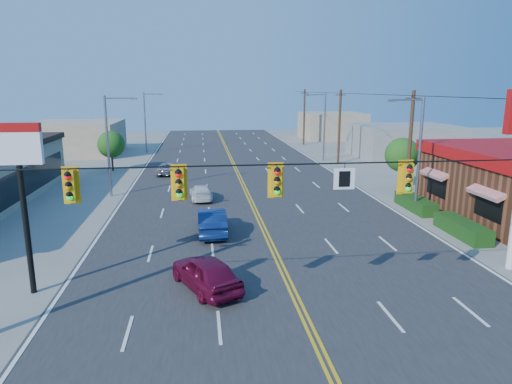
{
  "coord_description": "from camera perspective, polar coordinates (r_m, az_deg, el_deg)",
  "views": [
    {
      "loc": [
        -3.77,
        -15.1,
        8.53
      ],
      "look_at": [
        -0.36,
        12.46,
        2.2
      ],
      "focal_mm": 32.0,
      "sensor_mm": 36.0,
      "label": 1
    }
  ],
  "objects": [
    {
      "name": "tree_west",
      "position": [
        50.29,
        -17.66,
        5.69
      ],
      "size": [
        2.8,
        2.8,
        4.2
      ],
      "color": "#47301E",
      "rests_on": "ground"
    },
    {
      "name": "signal_span",
      "position": [
        15.96,
        6.37,
        -0.45
      ],
      "size": [
        24.32,
        0.34,
        9.0
      ],
      "color": "#47301E",
      "rests_on": "ground"
    },
    {
      "name": "streetlight_sw",
      "position": [
        37.98,
        -17.77,
        6.16
      ],
      "size": [
        2.55,
        0.25,
        8.0
      ],
      "color": "gray",
      "rests_on": "ground"
    },
    {
      "name": "road",
      "position": [
        36.31,
        -0.89,
        -0.7
      ],
      "size": [
        20.0,
        120.0,
        0.06
      ],
      "primitive_type": "cube",
      "color": "#2D2D30",
      "rests_on": "ground"
    },
    {
      "name": "tree_kfc_rear",
      "position": [
        41.31,
        17.8,
        4.44
      ],
      "size": [
        2.94,
        2.94,
        4.41
      ],
      "color": "#47301E",
      "rests_on": "ground"
    },
    {
      "name": "car_white",
      "position": [
        35.77,
        -6.89,
        -0.11
      ],
      "size": [
        1.86,
        4.03,
        1.14
      ],
      "primitive_type": "imported",
      "rotation": [
        0.0,
        0.0,
        3.21
      ],
      "color": "silver",
      "rests_on": "ground"
    },
    {
      "name": "pizza_hut_sign",
      "position": [
        20.7,
        -27.4,
        2.08
      ],
      "size": [
        1.9,
        0.3,
        6.85
      ],
      "color": "black",
      "rests_on": "ground"
    },
    {
      "name": "car_blue",
      "position": [
        27.34,
        -5.55,
        -3.73
      ],
      "size": [
        1.71,
        4.67,
        1.53
      ],
      "primitive_type": "imported",
      "rotation": [
        0.0,
        0.0,
        3.16
      ],
      "color": "navy",
      "rests_on": "ground"
    },
    {
      "name": "utility_pole_near",
      "position": [
        37.01,
        18.66,
        5.45
      ],
      "size": [
        0.28,
        0.28,
        8.4
      ],
      "primitive_type": "cylinder",
      "color": "#47301E",
      "rests_on": "ground"
    },
    {
      "name": "bld_east_far",
      "position": [
        80.64,
        9.48,
        8.17
      ],
      "size": [
        10.0,
        10.0,
        4.4
      ],
      "primitive_type": "cube",
      "color": "tan",
      "rests_on": "ground"
    },
    {
      "name": "ground",
      "position": [
        17.75,
        6.36,
        -15.97
      ],
      "size": [
        160.0,
        160.0,
        0.0
      ],
      "primitive_type": "plane",
      "color": "gray",
      "rests_on": "ground"
    },
    {
      "name": "streetlight_nw",
      "position": [
        63.62,
        -13.53,
        8.87
      ],
      "size": [
        2.55,
        0.25,
        8.0
      ],
      "color": "gray",
      "rests_on": "ground"
    },
    {
      "name": "utility_pole_mid",
      "position": [
        53.72,
        10.38,
        8.01
      ],
      "size": [
        0.28,
        0.28,
        8.4
      ],
      "primitive_type": "cylinder",
      "color": "#47301E",
      "rests_on": "ground"
    },
    {
      "name": "streetlight_se",
      "position": [
        32.79,
        19.47,
        5.07
      ],
      "size": [
        2.55,
        0.25,
        8.0
      ],
      "color": "gray",
      "rests_on": "ground"
    },
    {
      "name": "car_magenta",
      "position": [
        20.04,
        -6.28,
        -10.14
      ],
      "size": [
        3.39,
        4.66,
        1.47
      ],
      "primitive_type": "imported",
      "rotation": [
        0.0,
        0.0,
        3.57
      ],
      "color": "maroon",
      "rests_on": "ground"
    },
    {
      "name": "car_silver",
      "position": [
        46.88,
        -10.94,
        2.86
      ],
      "size": [
        2.15,
        4.37,
        1.19
      ],
      "primitive_type": "imported",
      "rotation": [
        0.0,
        0.0,
        3.1
      ],
      "color": "#AEADB3",
      "rests_on": "ground"
    },
    {
      "name": "streetlight_ne",
      "position": [
        55.21,
        8.36,
        8.53
      ],
      "size": [
        2.55,
        0.25,
        8.0
      ],
      "color": "gray",
      "rests_on": "ground"
    },
    {
      "name": "utility_pole_far",
      "position": [
        71.06,
        6.04,
        9.28
      ],
      "size": [
        0.28,
        0.28,
        8.4
      ],
      "primitive_type": "cylinder",
      "color": "#47301E",
      "rests_on": "ground"
    },
    {
      "name": "bld_west_far",
      "position": [
        65.47,
        -21.5,
        6.32
      ],
      "size": [
        11.0,
        12.0,
        4.2
      ],
      "primitive_type": "cube",
      "color": "tan",
      "rests_on": "ground"
    },
    {
      "name": "bld_east_mid",
      "position": [
        61.18,
        18.02,
        6.09
      ],
      "size": [
        12.0,
        10.0,
        4.0
      ],
      "primitive_type": "cube",
      "color": "gray",
      "rests_on": "ground"
    }
  ]
}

